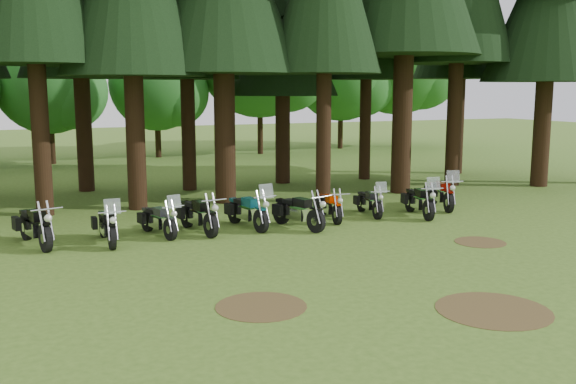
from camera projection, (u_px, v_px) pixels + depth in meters
name	position (u px, v px, depth m)	size (l,w,h in m)	color
ground	(346.00, 264.00, 15.51)	(120.00, 120.00, 0.00)	#40651F
decid_3	(54.00, 83.00, 35.61)	(6.12, 5.95, 7.65)	#301D10
decid_4	(161.00, 86.00, 39.22)	(5.93, 5.76, 7.41)	#301D10
decid_5	(267.00, 57.00, 41.05)	(8.45, 8.21, 10.56)	#301D10
decid_6	(346.00, 75.00, 45.00)	(7.06, 6.86, 8.82)	#301D10
decid_7	(404.00, 61.00, 46.51)	(8.44, 8.20, 10.55)	#301D10
dirt_patch_0	(261.00, 306.00, 12.50)	(1.80, 1.80, 0.01)	#4C3D1E
dirt_patch_1	(480.00, 242.00, 17.75)	(1.40, 1.40, 0.01)	#4C3D1E
dirt_patch_2	(493.00, 310.00, 12.29)	(2.20, 2.20, 0.01)	#4C3D1E
motorcycle_0	(35.00, 227.00, 17.29)	(0.75, 2.43, 1.01)	black
motorcycle_1	(107.00, 227.00, 17.55)	(0.42, 2.24, 1.41)	black
motorcycle_2	(158.00, 221.00, 18.47)	(0.77, 2.11, 1.33)	black
motorcycle_3	(198.00, 216.00, 18.91)	(0.52, 2.36, 0.96)	black
motorcycle_4	(247.00, 212.00, 19.51)	(0.68, 2.38, 1.50)	black
motorcycle_5	(298.00, 213.00, 19.49)	(0.77, 2.29, 0.95)	black
motorcycle_6	(329.00, 207.00, 20.71)	(0.43, 2.08, 0.85)	black
motorcycle_7	(369.00, 203.00, 21.47)	(0.54, 2.04, 1.28)	black
motorcycle_8	(419.00, 202.00, 21.34)	(0.81, 2.32, 1.47)	black
motorcycle_9	(441.00, 194.00, 22.73)	(1.01, 2.36, 1.50)	black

